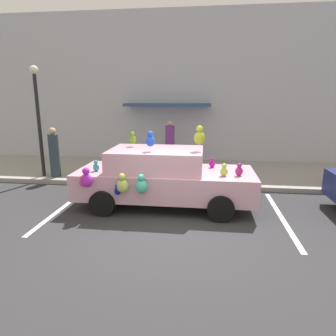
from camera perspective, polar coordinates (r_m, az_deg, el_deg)
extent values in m
plane|color=#2D2D30|center=(6.84, 0.71, -11.53)|extent=(60.00, 60.00, 0.00)
cube|color=gray|center=(11.53, 3.51, -0.70)|extent=(24.00, 4.00, 0.15)
cube|color=#B2B7C1|center=(13.33, 4.34, 14.75)|extent=(24.00, 0.30, 6.40)
cube|color=navy|center=(12.87, -0.06, 11.94)|extent=(3.60, 1.10, 0.12)
cube|color=silver|center=(7.95, 20.76, -8.74)|extent=(0.12, 3.60, 0.01)
cube|color=silver|center=(8.57, -19.26, -7.00)|extent=(0.12, 3.60, 0.01)
cube|color=#CB98AA|center=(8.04, -0.53, -2.76)|extent=(4.65, 1.82, 0.68)
cube|color=#CB98AA|center=(7.92, -2.21, 1.61)|extent=(2.42, 1.60, 0.56)
cylinder|color=black|center=(8.95, 9.48, -3.42)|extent=(0.64, 0.22, 0.64)
cylinder|color=black|center=(7.22, 10.00, -7.60)|extent=(0.64, 0.22, 0.64)
cylinder|color=black|center=(9.27, -8.65, -2.78)|extent=(0.64, 0.22, 0.64)
cylinder|color=black|center=(7.62, -12.35, -6.56)|extent=(0.64, 0.22, 0.64)
ellipsoid|color=#AA1192|center=(8.31, 8.38, 0.72)|extent=(0.16, 0.13, 0.19)
sphere|color=#AA1192|center=(8.28, 8.41, 1.58)|extent=(0.10, 0.10, 0.10)
ellipsoid|color=gold|center=(8.14, 5.40, 0.88)|extent=(0.24, 0.19, 0.28)
sphere|color=gold|center=(8.10, 5.43, 2.22)|extent=(0.15, 0.15, 0.15)
ellipsoid|color=olive|center=(7.57, 6.00, 5.71)|extent=(0.27, 0.22, 0.32)
sphere|color=olive|center=(7.55, 6.04, 7.39)|extent=(0.17, 0.17, 0.17)
ellipsoid|color=#9DB649|center=(7.45, 10.58, -0.70)|extent=(0.19, 0.15, 0.22)
sphere|color=#9DB649|center=(7.42, 10.63, 0.44)|extent=(0.12, 0.12, 0.12)
ellipsoid|color=#101D9D|center=(7.33, -9.58, -4.39)|extent=(0.16, 0.13, 0.18)
sphere|color=#101D9D|center=(7.29, -9.62, -3.45)|extent=(0.10, 0.10, 0.10)
ellipsoid|color=#41BEA0|center=(7.09, -5.07, -3.57)|extent=(0.28, 0.23, 0.33)
sphere|color=#41BEA0|center=(7.03, -5.10, -1.80)|extent=(0.18, 0.18, 0.18)
ellipsoid|color=teal|center=(8.04, -13.53, 0.11)|extent=(0.17, 0.14, 0.20)
sphere|color=teal|center=(8.02, -13.58, 1.07)|extent=(0.11, 0.11, 0.11)
ellipsoid|color=#608D1F|center=(8.31, -6.75, 5.41)|extent=(0.20, 0.16, 0.23)
sphere|color=#608D1F|center=(8.29, -6.78, 6.49)|extent=(0.12, 0.12, 0.12)
ellipsoid|color=#9F206D|center=(7.55, 13.35, -0.65)|extent=(0.19, 0.15, 0.22)
sphere|color=#9F206D|center=(7.52, 13.42, 0.49)|extent=(0.12, 0.12, 0.12)
ellipsoid|color=purple|center=(7.45, -15.23, -2.29)|extent=(0.28, 0.23, 0.33)
sphere|color=purple|center=(7.40, -15.34, -0.58)|extent=(0.18, 0.18, 0.18)
ellipsoid|color=#D53C7F|center=(7.56, -15.94, -2.70)|extent=(0.16, 0.13, 0.19)
sphere|color=#D53C7F|center=(7.53, -16.01, -1.74)|extent=(0.10, 0.10, 0.10)
ellipsoid|color=blue|center=(7.51, -3.38, 5.11)|extent=(0.23, 0.19, 0.27)
sphere|color=blue|center=(7.49, -3.40, 6.50)|extent=(0.14, 0.14, 0.14)
ellipsoid|color=#AEC356|center=(7.20, -8.64, -3.43)|extent=(0.28, 0.23, 0.33)
sphere|color=#AEC356|center=(7.13, -8.70, -1.66)|extent=(0.18, 0.18, 0.18)
ellipsoid|color=brown|center=(9.99, 13.29, -1.68)|extent=(0.31, 0.26, 0.39)
sphere|color=brown|center=(9.92, 13.37, -0.13)|extent=(0.22, 0.22, 0.22)
sphere|color=brown|center=(9.89, 12.95, 0.32)|extent=(0.09, 0.09, 0.09)
sphere|color=brown|center=(9.91, 13.84, 0.29)|extent=(0.09, 0.09, 0.09)
cylinder|color=black|center=(11.24, -23.26, 7.20)|extent=(0.12, 0.12, 3.45)
sphere|color=#EAEACC|center=(11.22, -24.17, 16.69)|extent=(0.28, 0.28, 0.28)
cylinder|color=#6A3280|center=(12.11, 0.36, 4.25)|extent=(0.37, 0.37, 1.60)
sphere|color=tan|center=(12.00, 0.36, 8.51)|extent=(0.20, 0.20, 0.20)
cylinder|color=#2C3B44|center=(11.11, -20.78, 2.20)|extent=(0.34, 0.34, 1.48)
sphere|color=tan|center=(10.99, -21.15, 6.57)|extent=(0.23, 0.23, 0.23)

